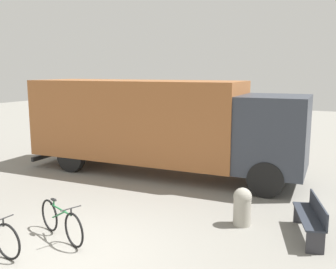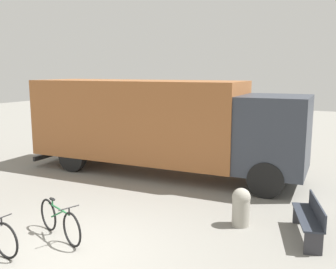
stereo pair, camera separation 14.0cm
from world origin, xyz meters
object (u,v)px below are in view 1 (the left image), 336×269
delivery_truck (158,122)px  bollard_near_bench (242,205)px  bicycle_far (61,221)px  park_bench (312,216)px

delivery_truck → bollard_near_bench: size_ratio=10.82×
bicycle_far → bollard_near_bench: 3.95m
park_bench → bollard_near_bench: size_ratio=1.91×
delivery_truck → bicycle_far: bearing=-86.4°
delivery_truck → bicycle_far: delivery_truck is taller
park_bench → bollard_near_bench: 1.46m
bicycle_far → bollard_near_bench: size_ratio=1.91×
bicycle_far → delivery_truck: bearing=116.5°
park_bench → bicycle_far: bearing=100.6°
delivery_truck → bollard_near_bench: delivery_truck is taller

